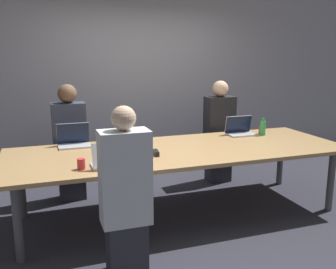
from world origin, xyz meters
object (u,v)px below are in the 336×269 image
laptop_near_left (109,160)px  bottle_far_right (263,128)px  cup_far_left (100,141)px  stapler (156,153)px  cup_far_right (262,131)px  laptop_far_right (240,129)px  person_near_left (125,195)px  person_far_right (219,133)px  cup_near_left (81,164)px  laptop_far_left (74,140)px  person_far_left (70,144)px

laptop_near_left → bottle_far_right: bearing=-160.8°
cup_far_left → stapler: 0.82m
cup_far_left → cup_far_right: size_ratio=0.98×
laptop_far_right → stapler: 1.46m
bottle_far_right → stapler: bottle_far_right is taller
bottle_far_right → stapler: (-1.59, -0.48, -0.07)m
cup_far_left → person_near_left: bearing=-91.5°
person_far_right → bottle_far_right: bearing=-61.1°
person_far_right → cup_near_left: size_ratio=14.28×
person_near_left → laptop_far_right: bearing=-142.9°
person_far_right → laptop_near_left: 2.26m
person_far_right → cup_far_left: bearing=-167.1°
cup_far_left → person_far_right: 1.79m
cup_near_left → person_near_left: bearing=-62.7°
laptop_near_left → person_near_left: person_near_left is taller
laptop_far_right → cup_near_left: 2.29m
cup_far_left → cup_far_right: cup_far_right is taller
laptop_near_left → stapler: size_ratio=2.03×
laptop_far_left → cup_near_left: bearing=-91.4°
cup_far_right → cup_near_left: size_ratio=0.88×
person_near_left → cup_near_left: size_ratio=14.03×
bottle_far_right → person_near_left: bearing=-148.9°
person_near_left → stapler: (0.51, 0.79, 0.11)m
person_far_left → person_near_left: size_ratio=1.02×
person_near_left → bottle_far_right: bearing=-148.9°
person_far_left → laptop_far_right: size_ratio=3.96×
laptop_near_left → person_near_left: (0.04, -0.52, -0.16)m
person_far_left → person_far_right: person_far_left is taller
laptop_far_right → person_far_right: size_ratio=0.25×
laptop_far_left → cup_near_left: laptop_far_left is taller
person_far_left → stapler: (0.79, -1.06, 0.09)m
cup_far_right → person_far_right: bearing=124.9°
cup_far_left → laptop_far_right: 1.81m
laptop_far_left → cup_near_left: 0.93m
bottle_far_right → laptop_near_left: bearing=-160.8°
cup_near_left → stapler: cup_near_left is taller
laptop_near_left → cup_near_left: size_ratio=3.11×
bottle_far_right → cup_far_left: bearing=174.8°
laptop_far_right → cup_near_left: size_ratio=3.62×
person_far_right → laptop_near_left: size_ratio=4.60×
person_far_left → cup_near_left: 1.31m
laptop_far_right → cup_far_right: size_ratio=4.09×
person_far_right → cup_far_right: size_ratio=16.14×
cup_far_left → cup_near_left: size_ratio=0.87×
cup_far_right → stapler: size_ratio=0.58×
laptop_far_left → bottle_far_right: (2.36, -0.21, 0.02)m
person_far_left → person_near_left: (0.28, -1.85, -0.02)m
bottle_far_right → cup_near_left: (-2.39, -0.72, -0.05)m
laptop_near_left → cup_near_left: 0.25m
cup_near_left → laptop_far_right: bearing=21.6°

